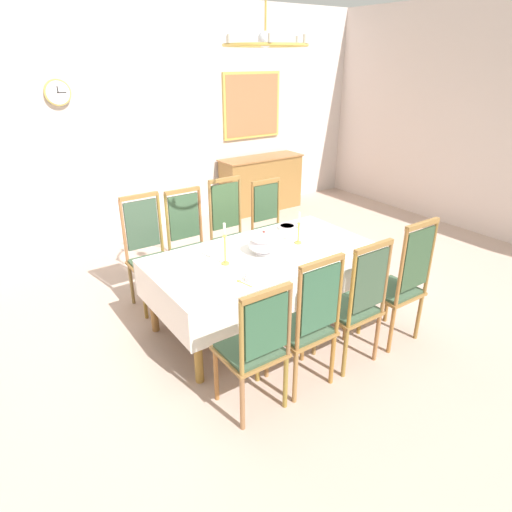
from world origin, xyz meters
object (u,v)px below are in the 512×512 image
at_px(bowl_near_left, 255,277).
at_px(chair_south_c, 355,303).
at_px(mounted_clock, 57,93).
at_px(chair_south_d, 401,282).
at_px(spoon_primary, 241,282).
at_px(chair_north_c, 231,231).
at_px(soup_tureen, 264,242).
at_px(chair_south_b, 307,322).
at_px(chair_north_b, 191,242).
at_px(candlestick_east, 299,231).
at_px(dining_table, 264,261).
at_px(candlestick_west, 225,248).
at_px(chair_south_a, 255,347).
at_px(bowl_near_right, 287,227).
at_px(chair_north_d, 272,224).
at_px(chandelier, 265,44).
at_px(framed_painting, 252,105).
at_px(chair_north_a, 149,252).
at_px(spoon_secondary, 295,225).
at_px(sideboard, 261,184).

bearing_deg(bowl_near_left, chair_south_c, -42.78).
distance_m(chair_south_c, mounted_clock, 4.48).
bearing_deg(chair_south_d, spoon_primary, 155.52).
relative_size(chair_north_c, soup_tureen, 4.16).
bearing_deg(chair_south_b, chair_north_b, 90.00).
bearing_deg(candlestick_east, dining_table, 180.00).
bearing_deg(mounted_clock, soup_tureen, -73.71).
height_order(dining_table, candlestick_west, candlestick_west).
bearing_deg(chair_south_a, spoon_primary, 65.85).
distance_m(dining_table, bowl_near_left, 0.55).
relative_size(chair_south_a, chair_north_c, 0.89).
bearing_deg(dining_table, spoon_primary, -143.40).
bearing_deg(chair_north_c, bowl_near_right, 120.43).
height_order(chair_north_b, chair_north_c, chair_north_c).
xyz_separation_m(chair_north_b, chair_north_d, (1.09, -0.00, -0.02)).
height_order(chair_south_c, chair_north_c, chair_north_c).
relative_size(chair_south_a, soup_tureen, 3.70).
xyz_separation_m(bowl_near_right, chandelier, (-0.58, -0.38, 1.75)).
xyz_separation_m(chair_south_c, framed_painting, (1.78, 4.09, 1.11)).
xyz_separation_m(chair_south_b, chandelier, (0.28, 0.96, 1.92)).
bearing_deg(chair_north_a, mounted_clock, -85.82).
distance_m(spoon_primary, spoon_secondary, 1.43).
height_order(bowl_near_left, spoon_primary, bowl_near_left).
bearing_deg(chandelier, spoon_primary, -143.40).
xyz_separation_m(chair_south_c, candlestick_east, (0.18, 0.95, 0.28)).
height_order(chair_north_c, bowl_near_left, chair_north_c).
bearing_deg(mounted_clock, sideboard, -4.76).
distance_m(chair_north_a, candlestick_west, 1.06).
height_order(chair_south_d, candlestick_west, chair_south_d).
distance_m(dining_table, chair_north_d, 1.25).
height_order(chair_north_b, spoon_secondary, chair_north_b).
distance_m(chair_north_b, chair_north_c, 0.52).
bearing_deg(chair_south_d, spoon_secondary, 94.10).
height_order(chair_south_a, chair_south_d, chair_south_d).
bearing_deg(chair_south_c, candlestick_east, 79.20).
bearing_deg(bowl_near_right, chair_north_a, 156.46).
relative_size(soup_tureen, bowl_near_right, 1.58).
height_order(candlestick_east, sideboard, candlestick_east).
bearing_deg(candlestick_east, chair_south_c, -100.80).
bearing_deg(candlestick_east, chair_north_b, 126.30).
bearing_deg(spoon_secondary, chair_south_a, -121.95).
xyz_separation_m(chair_south_b, candlestick_west, (-0.13, 0.96, 0.31)).
xyz_separation_m(soup_tureen, bowl_near_left, (-0.37, -0.39, -0.09)).
xyz_separation_m(bowl_near_left, spoon_primary, (-0.12, 0.03, -0.02)).
bearing_deg(chair_south_d, candlestick_east, 111.90).
height_order(chair_north_a, sideboard, chair_north_a).
xyz_separation_m(chair_north_a, spoon_secondary, (1.46, -0.56, 0.15)).
xyz_separation_m(spoon_secondary, mounted_clock, (-1.62, 2.73, 1.27)).
distance_m(chair_south_b, chandelier, 2.16).
relative_size(chair_north_b, chair_south_c, 1.01).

